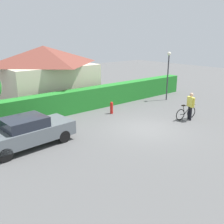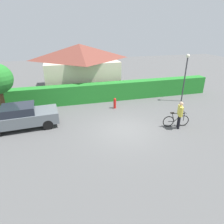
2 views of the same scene
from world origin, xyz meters
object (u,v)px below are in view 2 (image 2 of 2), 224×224
at_px(person_rider, 180,113).
at_px(fire_hydrant, 115,103).
at_px(bicycle, 176,120).
at_px(parked_car_near, 21,116).
at_px(street_lamp, 186,71).

xyz_separation_m(person_rider, fire_hydrant, (-2.85, 4.10, -0.59)).
height_order(bicycle, person_rider, person_rider).
xyz_separation_m(bicycle, fire_hydrant, (-2.83, 3.84, 0.02)).
distance_m(parked_car_near, street_lamp, 12.34).
bearing_deg(parked_car_near, person_rider, -15.80).
bearing_deg(street_lamp, person_rider, -125.55).
bearing_deg(street_lamp, fire_hydrant, -179.51).
bearing_deg(street_lamp, parked_car_near, -172.64).
xyz_separation_m(person_rider, street_lamp, (2.97, 4.15, 1.49)).
bearing_deg(bicycle, street_lamp, 52.50).
height_order(bicycle, fire_hydrant, bicycle).
bearing_deg(person_rider, fire_hydrant, 124.75).
bearing_deg(fire_hydrant, street_lamp, 0.49).
xyz_separation_m(bicycle, street_lamp, (2.99, 3.89, 2.11)).
distance_m(bicycle, person_rider, 0.67).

